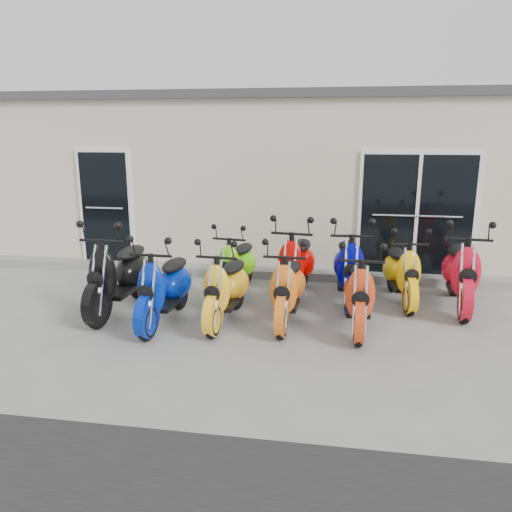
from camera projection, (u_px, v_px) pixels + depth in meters
The scene contains 16 objects.
ground at pixel (250, 315), 7.36m from camera, with size 80.00×80.00×0.00m, color gray.
building at pixel (287, 175), 11.95m from camera, with size 14.00×6.00×3.20m, color beige.
roof_cap at pixel (288, 102), 11.54m from camera, with size 14.20×6.20×0.16m, color #3F3F42.
front_step at pixel (268, 273), 9.28m from camera, with size 14.00×0.40×0.15m, color gray.
door_left at pixel (106, 204), 9.63m from camera, with size 1.07×0.08×2.22m, color black.
door_right at pixel (417, 212), 8.73m from camera, with size 2.02×0.08×2.22m, color black.
scooter_front_black at pixel (119, 264), 7.33m from camera, with size 0.72×1.99×1.47m, color black, non-canonical shape.
scooter_front_blue at pixel (164, 277), 6.90m from camera, with size 0.66×1.82×1.35m, color #031F9C, non-canonical shape.
scooter_front_orange_a at pixel (226, 278), 6.95m from camera, with size 0.64×1.75×1.29m, color yellow, non-canonical shape.
scooter_front_orange_b at pixel (288, 278), 6.93m from camera, with size 0.64×1.76×1.30m, color orange, non-canonical shape.
scooter_front_red at pixel (360, 283), 6.71m from camera, with size 0.64×1.77×1.31m, color red, non-canonical shape.
scooter_back_green at pixel (237, 257), 8.19m from camera, with size 0.61×1.69×1.25m, color #63DE0C, non-canonical shape.
scooter_back_red at pixel (297, 256), 7.88m from camera, with size 0.71×1.95×1.44m, color #C20300, non-canonical shape.
scooter_back_blue at pixel (349, 258), 7.76m from camera, with size 0.71×1.94×1.44m, color #00018C, non-canonical shape.
scooter_back_yellow at pixel (402, 263), 7.75m from camera, with size 0.63×1.73×1.28m, color yellow, non-canonical shape.
scooter_back_extra at pixel (462, 262), 7.50m from camera, with size 0.71×1.95×1.44m, color red, non-canonical shape.
Camera 1 is at (1.20, -6.82, 2.65)m, focal length 35.00 mm.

